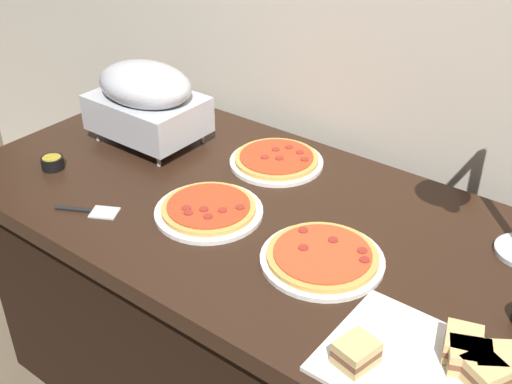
{
  "coord_description": "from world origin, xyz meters",
  "views": [
    {
      "loc": [
        0.75,
        -1.12,
        1.68
      ],
      "look_at": [
        -0.11,
        0.0,
        0.81
      ],
      "focal_mm": 44.75,
      "sensor_mm": 36.0,
      "label": 1
    }
  ],
  "objects_px": {
    "pizza_plate_front": "(277,160)",
    "pizza_plate_center": "(322,257)",
    "sandwich_platter": "(440,363)",
    "pizza_plate_raised_stand": "(209,210)",
    "sauce_cup_far": "(52,162)",
    "serving_spatula": "(90,211)",
    "chafing_dish": "(146,99)"
  },
  "relations": [
    {
      "from": "pizza_plate_front",
      "to": "pizza_plate_center",
      "type": "relative_size",
      "value": 0.95
    },
    {
      "from": "pizza_plate_front",
      "to": "sandwich_platter",
      "type": "distance_m",
      "value": 0.85
    },
    {
      "from": "pizza_plate_raised_stand",
      "to": "sandwich_platter",
      "type": "relative_size",
      "value": 0.77
    },
    {
      "from": "sauce_cup_far",
      "to": "pizza_plate_front",
      "type": "bearing_deg",
      "value": 39.81
    },
    {
      "from": "pizza_plate_center",
      "to": "sandwich_platter",
      "type": "height_order",
      "value": "sandwich_platter"
    },
    {
      "from": "sauce_cup_far",
      "to": "pizza_plate_center",
      "type": "bearing_deg",
      "value": 6.89
    },
    {
      "from": "pizza_plate_center",
      "to": "sandwich_platter",
      "type": "bearing_deg",
      "value": -22.69
    },
    {
      "from": "pizza_plate_raised_stand",
      "to": "serving_spatula",
      "type": "distance_m",
      "value": 0.31
    },
    {
      "from": "pizza_plate_raised_stand",
      "to": "sauce_cup_far",
      "type": "bearing_deg",
      "value": -169.55
    },
    {
      "from": "chafing_dish",
      "to": "sandwich_platter",
      "type": "xyz_separation_m",
      "value": [
        1.12,
        -0.34,
        -0.12
      ]
    },
    {
      "from": "pizza_plate_front",
      "to": "pizza_plate_raised_stand",
      "type": "xyz_separation_m",
      "value": [
        0.02,
        -0.32,
        -0.0
      ]
    },
    {
      "from": "sandwich_platter",
      "to": "pizza_plate_raised_stand",
      "type": "bearing_deg",
      "value": 168.65
    },
    {
      "from": "chafing_dish",
      "to": "sauce_cup_far",
      "type": "height_order",
      "value": "chafing_dish"
    },
    {
      "from": "pizza_plate_center",
      "to": "pizza_plate_front",
      "type": "bearing_deg",
      "value": 138.87
    },
    {
      "from": "pizza_plate_front",
      "to": "sauce_cup_far",
      "type": "bearing_deg",
      "value": -140.19
    },
    {
      "from": "pizza_plate_front",
      "to": "pizza_plate_center",
      "type": "xyz_separation_m",
      "value": [
        0.36,
        -0.31,
        -0.0
      ]
    },
    {
      "from": "sandwich_platter",
      "to": "sauce_cup_far",
      "type": "relative_size",
      "value": 5.68
    },
    {
      "from": "chafing_dish",
      "to": "pizza_plate_center",
      "type": "relative_size",
      "value": 1.15
    },
    {
      "from": "pizza_plate_front",
      "to": "sauce_cup_far",
      "type": "xyz_separation_m",
      "value": [
        -0.5,
        -0.42,
        0.01
      ]
    },
    {
      "from": "sauce_cup_far",
      "to": "serving_spatula",
      "type": "bearing_deg",
      "value": -18.23
    },
    {
      "from": "chafing_dish",
      "to": "pizza_plate_raised_stand",
      "type": "bearing_deg",
      "value": -25.43
    },
    {
      "from": "pizza_plate_raised_stand",
      "to": "serving_spatula",
      "type": "height_order",
      "value": "pizza_plate_raised_stand"
    },
    {
      "from": "sandwich_platter",
      "to": "chafing_dish",
      "type": "bearing_deg",
      "value": 163.09
    },
    {
      "from": "sandwich_platter",
      "to": "sauce_cup_far",
      "type": "bearing_deg",
      "value": 177.92
    },
    {
      "from": "pizza_plate_raised_stand",
      "to": "serving_spatula",
      "type": "bearing_deg",
      "value": -144.08
    },
    {
      "from": "pizza_plate_front",
      "to": "sandwich_platter",
      "type": "height_order",
      "value": "sandwich_platter"
    },
    {
      "from": "chafing_dish",
      "to": "serving_spatula",
      "type": "xyz_separation_m",
      "value": [
        0.17,
        -0.38,
        -0.14
      ]
    },
    {
      "from": "pizza_plate_raised_stand",
      "to": "sauce_cup_far",
      "type": "xyz_separation_m",
      "value": [
        -0.52,
        -0.1,
        0.01
      ]
    },
    {
      "from": "pizza_plate_center",
      "to": "pizza_plate_raised_stand",
      "type": "distance_m",
      "value": 0.34
    },
    {
      "from": "pizza_plate_front",
      "to": "pizza_plate_center",
      "type": "bearing_deg",
      "value": -41.13
    },
    {
      "from": "sandwich_platter",
      "to": "sauce_cup_far",
      "type": "distance_m",
      "value": 1.22
    },
    {
      "from": "pizza_plate_front",
      "to": "pizza_plate_raised_stand",
      "type": "relative_size",
      "value": 0.98
    }
  ]
}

